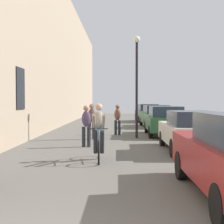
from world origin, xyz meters
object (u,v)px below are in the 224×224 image
object	(u,v)px
parked_car_fourth	(155,116)
parked_car_fifth	(147,113)
pedestrian_near	(86,124)
street_lamp	(137,73)
pedestrian_far	(117,118)
cyclist_on_bicycle	(99,133)
parked_car_second	(189,130)
parked_motorcycle	(215,182)
parked_car_third	(164,120)
pedestrian_mid	(91,119)

from	to	relation	value
parked_car_fourth	parked_car_fifth	distance (m)	5.74
pedestrian_near	street_lamp	distance (m)	4.37
pedestrian_far	parked_car_fifth	size ratio (longest dim) A/B	0.37
cyclist_on_bicycle	parked_car_second	size ratio (longest dim) A/B	0.43
street_lamp	parked_car_fourth	size ratio (longest dim) A/B	1.14
parked_car_fourth	parked_car_fifth	xyz separation A→B (m)	(-0.03, 5.74, 0.01)
cyclist_on_bicycle	street_lamp	size ratio (longest dim) A/B	0.36
parked_motorcycle	parked_car_third	bearing A→B (deg)	86.33
cyclist_on_bicycle	parked_car_second	distance (m)	3.62
pedestrian_mid	parked_car_fourth	distance (m)	8.30
parked_car_third	parked_motorcycle	size ratio (longest dim) A/B	2.00
parked_car_second	parked_car_fourth	xyz separation A→B (m)	(0.01, 11.02, 0.03)
pedestrian_far	cyclist_on_bicycle	bearing A→B (deg)	-94.14
cyclist_on_bicycle	parked_car_fourth	xyz separation A→B (m)	(3.12, 12.86, -0.03)
pedestrian_near	street_lamp	xyz separation A→B (m)	(2.13, 3.12, 2.20)
cyclist_on_bicycle	parked_car_fourth	bearing A→B (deg)	76.35
pedestrian_mid	street_lamp	bearing A→B (deg)	13.81
street_lamp	cyclist_on_bicycle	bearing A→B (deg)	-103.74
parked_car_second	parked_motorcycle	distance (m)	6.19
parked_car_fourth	parked_car_fifth	bearing A→B (deg)	90.26
cyclist_on_bicycle	pedestrian_near	bearing A→B (deg)	102.88
parked_car_third	parked_car_fourth	bearing A→B (deg)	88.43
street_lamp	parked_car_third	xyz separation A→B (m)	(1.50, 1.16, -2.32)
cyclist_on_bicycle	parked_car_second	bearing A→B (deg)	30.72
parked_car_third	parked_car_fourth	size ratio (longest dim) A/B	1.00
pedestrian_near	parked_car_second	bearing A→B (deg)	-15.42
pedestrian_near	pedestrian_mid	distance (m)	2.60
pedestrian_far	street_lamp	bearing A→B (deg)	-58.42
pedestrian_mid	parked_motorcycle	bearing A→B (deg)	-73.44
parked_motorcycle	pedestrian_near	bearing A→B (deg)	112.01
street_lamp	parked_car_fourth	distance (m)	7.42
parked_car_third	pedestrian_mid	bearing A→B (deg)	-155.16
parked_car_second	pedestrian_far	bearing A→B (deg)	114.38
pedestrian_near	parked_car_fifth	xyz separation A→B (m)	(3.76, 15.72, -0.12)
cyclist_on_bicycle	pedestrian_far	distance (m)	7.54
parked_car_third	pedestrian_far	bearing A→B (deg)	171.80
pedestrian_mid	street_lamp	size ratio (longest dim) A/B	0.34
street_lamp	parked_car_second	xyz separation A→B (m)	(1.64, -4.16, -2.36)
pedestrian_near	parked_car_third	size ratio (longest dim) A/B	0.38
street_lamp	parked_car_fifth	distance (m)	12.91
pedestrian_mid	cyclist_on_bicycle	bearing A→B (deg)	-83.06
street_lamp	parked_car_second	distance (m)	5.06
parked_car_third	parked_car_fifth	world-z (taller)	parked_car_fifth
cyclist_on_bicycle	pedestrian_near	size ratio (longest dim) A/B	1.09
pedestrian_far	parked_car_fifth	bearing A→B (deg)	77.04
pedestrian_near	street_lamp	world-z (taller)	street_lamp
pedestrian_mid	parked_car_third	size ratio (longest dim) A/B	0.38
parked_motorcycle	parked_car_fourth	bearing A→B (deg)	87.02
pedestrian_near	parked_motorcycle	world-z (taller)	pedestrian_near
pedestrian_mid	parked_car_fourth	xyz separation A→B (m)	(3.79, 7.38, -0.14)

